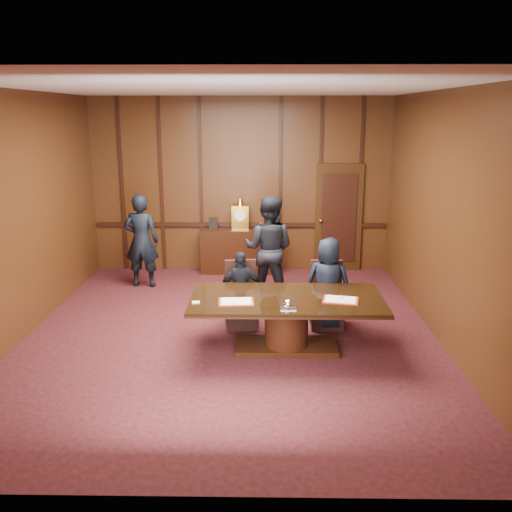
{
  "coord_description": "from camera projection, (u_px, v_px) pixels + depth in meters",
  "views": [
    {
      "loc": [
        0.49,
        -7.44,
        3.18
      ],
      "look_at": [
        0.36,
        0.58,
        1.05
      ],
      "focal_mm": 38.0,
      "sensor_mm": 36.0,
      "label": 1
    }
  ],
  "objects": [
    {
      "name": "conference_table",
      "position": [
        287.0,
        315.0,
        7.38
      ],
      "size": [
        2.62,
        1.32,
        0.76
      ],
      "color": "black",
      "rests_on": "ground"
    },
    {
      "name": "room",
      "position": [
        235.0,
        218.0,
        7.7
      ],
      "size": [
        7.0,
        7.04,
        3.5
      ],
      "color": "black",
      "rests_on": "ground"
    },
    {
      "name": "chair_left",
      "position": [
        242.0,
        307.0,
        8.3
      ],
      "size": [
        0.53,
        0.53,
        0.99
      ],
      "rotation": [
        0.0,
        0.0,
        0.12
      ],
      "color": "black",
      "rests_on": "ground"
    },
    {
      "name": "folder_right",
      "position": [
        341.0,
        300.0,
        7.2
      ],
      "size": [
        0.52,
        0.41,
        0.02
      ],
      "rotation": [
        0.0,
        0.0,
        -0.2
      ],
      "color": "#AF2610",
      "rests_on": "conference_table"
    },
    {
      "name": "witness_right",
      "position": [
        269.0,
        249.0,
        9.27
      ],
      "size": [
        1.05,
        0.92,
        1.84
      ],
      "primitive_type": "imported",
      "rotation": [
        0.0,
        0.0,
        2.86
      ],
      "color": "black",
      "rests_on": "ground"
    },
    {
      "name": "signatory_left",
      "position": [
        241.0,
        290.0,
        8.15
      ],
      "size": [
        0.73,
        0.37,
        1.19
      ],
      "primitive_type": "imported",
      "rotation": [
        0.0,
        0.0,
        3.26
      ],
      "color": "black",
      "rests_on": "ground"
    },
    {
      "name": "signatory_right",
      "position": [
        328.0,
        284.0,
        8.1
      ],
      "size": [
        0.78,
        0.61,
        1.4
      ],
      "primitive_type": "imported",
      "rotation": [
        0.0,
        0.0,
        2.88
      ],
      "color": "black",
      "rests_on": "ground"
    },
    {
      "name": "chair_right",
      "position": [
        327.0,
        307.0,
        8.28
      ],
      "size": [
        0.48,
        0.48,
        0.99
      ],
      "rotation": [
        0.0,
        0.0,
        -0.01
      ],
      "color": "black",
      "rests_on": "ground"
    },
    {
      "name": "notepad",
      "position": [
        196.0,
        302.0,
        7.11
      ],
      "size": [
        0.11,
        0.08,
        0.01
      ],
      "primitive_type": "cube",
      "rotation": [
        0.0,
        0.0,
        0.15
      ],
      "color": "#FCFE7C",
      "rests_on": "conference_table"
    },
    {
      "name": "sideboard",
      "position": [
        241.0,
        249.0,
        11.04
      ],
      "size": [
        1.6,
        0.45,
        1.54
      ],
      "color": "black",
      "rests_on": "ground"
    },
    {
      "name": "folder_left",
      "position": [
        236.0,
        302.0,
        7.13
      ],
      "size": [
        0.48,
        0.36,
        0.02
      ],
      "rotation": [
        0.0,
        0.0,
        0.07
      ],
      "color": "#AF2610",
      "rests_on": "conference_table"
    },
    {
      "name": "inkstand",
      "position": [
        288.0,
        305.0,
        6.87
      ],
      "size": [
        0.2,
        0.14,
        0.12
      ],
      "color": "white",
      "rests_on": "conference_table"
    },
    {
      "name": "witness_left",
      "position": [
        142.0,
        241.0,
        10.04
      ],
      "size": [
        0.66,
        0.46,
        1.75
      ],
      "primitive_type": "imported",
      "rotation": [
        0.0,
        0.0,
        3.08
      ],
      "color": "black",
      "rests_on": "ground"
    }
  ]
}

